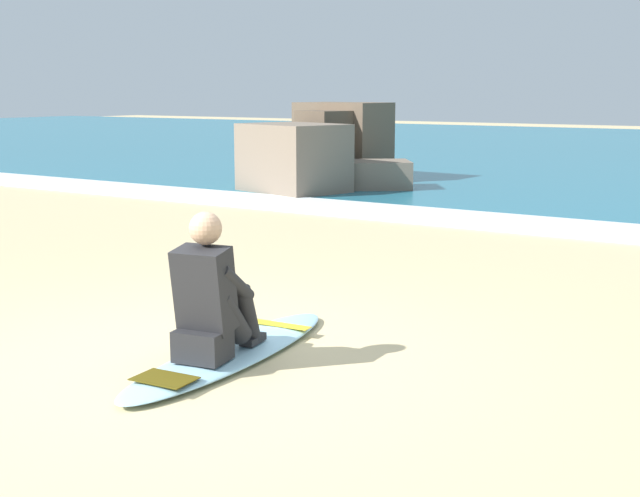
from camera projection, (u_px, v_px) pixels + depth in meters
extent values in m
plane|color=#CCB584|center=(199.00, 361.00, 5.66)|extent=(80.00, 80.00, 0.00)
cube|color=white|center=(530.00, 225.00, 11.04)|extent=(80.00, 0.90, 0.11)
ellipsoid|color=#9ED1E5|center=(232.00, 352.00, 5.74)|extent=(0.70, 2.29, 0.07)
cube|color=gold|center=(280.00, 325.00, 6.28)|extent=(0.48, 0.14, 0.01)
cube|color=#4C400C|center=(164.00, 379.00, 5.10)|extent=(0.38, 0.27, 0.01)
cube|color=#232326|center=(203.00, 345.00, 5.42)|extent=(0.36, 0.31, 0.20)
cylinder|color=#232326|center=(203.00, 314.00, 5.60)|extent=(0.22, 0.43, 0.43)
cylinder|color=#232326|center=(217.00, 310.00, 5.80)|extent=(0.16, 0.28, 0.42)
cube|color=#232326|center=(222.00, 335.00, 5.90)|extent=(0.14, 0.23, 0.05)
cylinder|color=#232326|center=(230.00, 317.00, 5.53)|extent=(0.22, 0.43, 0.43)
cylinder|color=#232326|center=(247.00, 314.00, 5.71)|extent=(0.16, 0.28, 0.42)
cube|color=#232326|center=(253.00, 339.00, 5.81)|extent=(0.14, 0.23, 0.05)
cube|color=#232326|center=(205.00, 290.00, 5.40)|extent=(0.39, 0.35, 0.57)
sphere|color=tan|center=(205.00, 228.00, 5.35)|extent=(0.21, 0.21, 0.21)
cylinder|color=#232326|center=(198.00, 279.00, 5.58)|extent=(0.16, 0.41, 0.31)
cylinder|color=#232326|center=(235.00, 283.00, 5.48)|extent=(0.16, 0.41, 0.31)
cube|color=#756656|center=(294.00, 161.00, 14.20)|extent=(1.90, 1.64, 1.21)
cube|color=#756656|center=(293.00, 168.00, 15.17)|extent=(2.06, 2.08, 0.78)
cube|color=brown|center=(338.00, 149.00, 15.67)|extent=(1.17, 1.56, 1.40)
cube|color=#756656|center=(364.00, 177.00, 14.68)|extent=(1.78, 1.63, 0.57)
cube|color=brown|center=(343.00, 143.00, 16.15)|extent=(1.71, 1.21, 1.53)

